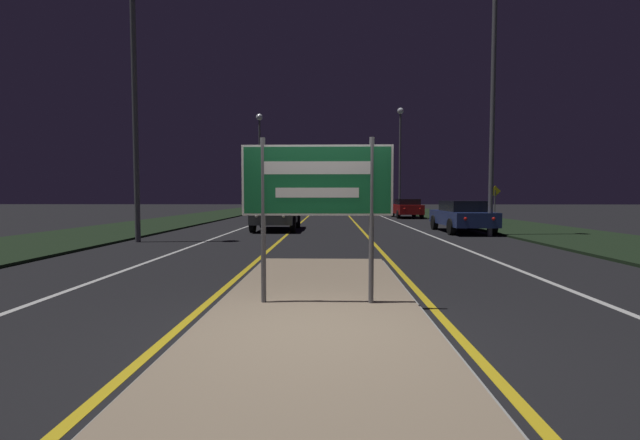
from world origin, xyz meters
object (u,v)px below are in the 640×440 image
Objects in this scene: car_receding_3 at (348,202)px; car_receding_2 at (354,205)px; car_approaching_0 at (277,213)px; warning_sign at (495,201)px; streetlight_left_near at (134,52)px; car_receding_1 at (407,208)px; streetlight_left_far at (260,145)px; highway_sign at (317,187)px; car_receding_0 at (462,215)px; streetlight_right_near at (494,56)px; streetlight_right_far at (400,144)px.

car_receding_2 is at bearing -89.57° from car_receding_3.
warning_sign is (11.34, 3.18, 0.55)m from car_approaching_0.
car_receding_1 is at bearing 54.50° from streetlight_left_near.
streetlight_left_far is at bearing 134.32° from warning_sign.
car_receding_3 is at bearing 90.43° from car_receding_2.
car_receding_3 is 34.73m from car_approaching_0.
highway_sign is 1.10× the size of warning_sign.
car_receding_0 is (12.41, 4.35, -5.68)m from streetlight_left_near.
car_approaching_0 is (-8.29, 1.11, 0.04)m from car_receding_0.
streetlight_left_far is at bearing 121.51° from car_receding_0.
streetlight_right_near reaches higher than streetlight_right_far.
car_receding_3 is at bearing 95.76° from car_receding_0.
streetlight_right_near is 2.68× the size of car_receding_3.
car_receding_3 is (-3.58, 35.53, 0.06)m from car_receding_0.
streetlight_right_near reaches higher than warning_sign.
car_receding_3 is 2.04× the size of warning_sign.
warning_sign is at bearing 54.61° from car_receding_0.
streetlight_left_near is at bearing -127.01° from car_approaching_0.
car_receding_1 is (12.06, -7.10, -5.50)m from streetlight_left_far.
car_approaching_0 is (3.93, -18.82, -5.45)m from streetlight_left_far.
car_receding_2 is 22.05m from car_approaching_0.
streetlight_left_far reaches higher than car_receding_1.
streetlight_left_near is 28.98m from car_receding_2.
highway_sign reaches higher than car_receding_1.
highway_sign is at bearing -117.43° from warning_sign.
car_receding_0 is at bearing -84.24° from car_receding_3.
car_approaching_0 is at bearing -78.20° from streetlight_left_far.
car_receding_0 is at bearing -58.49° from streetlight_left_far.
car_receding_0 is 22.90m from car_receding_2.
warning_sign is at bearing -70.38° from car_receding_2.
warning_sign reaches higher than car_receding_1.
car_receding_3 is 31.93m from warning_sign.
warning_sign is at bearing 15.67° from car_approaching_0.
car_receding_2 is (-3.98, 24.65, -6.20)m from streetlight_right_near.
car_receding_1 is 22.95m from car_receding_3.
streetlight_right_near is (12.71, -21.95, 0.73)m from streetlight_left_far.
streetlight_right_far is 7.26m from car_receding_2.
streetlight_left_far is at bearing 100.81° from highway_sign.
streetlight_left_far is 22.40m from warning_sign.
car_receding_0 is 2.25× the size of warning_sign.
highway_sign is at bearing -114.51° from car_receding_0.
car_receding_2 is at bearing 77.42° from car_approaching_0.
streetlight_right_near is 38.26m from car_receding_3.
streetlight_left_far reaches higher than highway_sign.
streetlight_right_near reaches higher than car_receding_2.
streetlight_right_near is at bearing -87.51° from car_receding_1.
car_approaching_0 is 2.12× the size of warning_sign.
streetlight_left_near is 2.20× the size of car_receding_3.
streetlight_right_far is 9.20m from car_receding_1.
highway_sign is 0.25× the size of streetlight_left_far.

